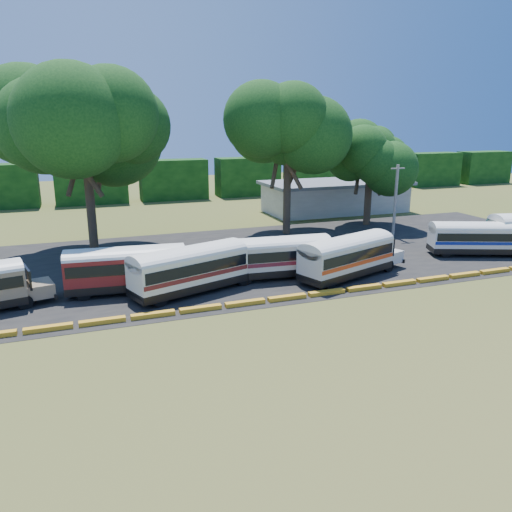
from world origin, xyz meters
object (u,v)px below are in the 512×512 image
object	(u,v)px
bus_white_red	(349,254)
tree_west	(83,121)
bus_red	(130,266)
bus_cream_west	(192,267)

from	to	relation	value
bus_white_red	tree_west	world-z (taller)	tree_west
bus_red	bus_cream_west	xyz separation A→B (m)	(4.07, -1.63, 0.02)
bus_red	bus_cream_west	distance (m)	4.39
bus_red	bus_white_red	distance (m)	16.25
bus_red	tree_west	world-z (taller)	tree_west
bus_cream_west	bus_white_red	distance (m)	12.03
bus_cream_west	bus_red	bearing A→B (deg)	139.11
bus_cream_west	tree_west	distance (m)	18.19
bus_cream_west	tree_west	world-z (taller)	tree_west
bus_red	tree_west	distance (m)	15.99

